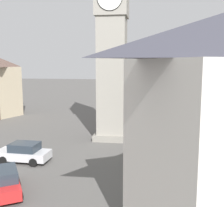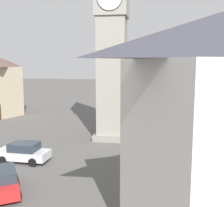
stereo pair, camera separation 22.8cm
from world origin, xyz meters
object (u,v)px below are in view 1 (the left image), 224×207
object	(u,v)px
clock_tower	(112,11)
pedestrian	(144,137)
car_silver_kerb	(199,130)
car_red_corner	(24,152)
car_blue_kerb	(3,181)
tree	(212,92)
road_sign	(127,110)

from	to	relation	value
clock_tower	pedestrian	size ratio (longest dim) A/B	12.71
car_silver_kerb	car_red_corner	bearing A→B (deg)	33.12
clock_tower	car_blue_kerb	bearing A→B (deg)	70.12
clock_tower	car_silver_kerb	size ratio (longest dim) A/B	4.86
clock_tower	car_blue_kerb	xyz separation A→B (m)	(4.68, 12.94, -11.81)
car_blue_kerb	car_silver_kerb	bearing A→B (deg)	-132.52
tree	road_sign	world-z (taller)	tree
clock_tower	car_blue_kerb	size ratio (longest dim) A/B	4.89
car_silver_kerb	road_sign	bearing A→B (deg)	-29.07
clock_tower	car_blue_kerb	world-z (taller)	clock_tower
clock_tower	car_red_corner	bearing A→B (deg)	52.98
pedestrian	tree	xyz separation A→B (m)	(-5.27, 1.63, 4.38)
road_sign	clock_tower	bearing A→B (deg)	81.16
clock_tower	car_silver_kerb	distance (m)	14.89
clock_tower	road_sign	size ratio (longest dim) A/B	7.68
pedestrian	car_blue_kerb	bearing A→B (deg)	51.11
car_blue_kerb	clock_tower	bearing A→B (deg)	-109.88
car_red_corner	road_sign	bearing A→B (deg)	-115.99
car_blue_kerb	tree	distance (m)	16.37
car_blue_kerb	tree	bearing A→B (deg)	-147.95
car_red_corner	road_sign	world-z (taller)	road_sign
tree	road_sign	size ratio (longest dim) A/B	3.04
car_red_corner	tree	xyz separation A→B (m)	(-14.49, -3.16, 4.63)
car_silver_kerb	pedestrian	bearing A→B (deg)	41.15
clock_tower	tree	bearing A→B (deg)	151.90
clock_tower	car_red_corner	world-z (taller)	clock_tower
clock_tower	road_sign	world-z (taller)	clock_tower
car_silver_kerb	road_sign	world-z (taller)	road_sign
tree	clock_tower	bearing A→B (deg)	-28.10
car_silver_kerb	pedestrian	xyz separation A→B (m)	(5.52, 4.83, 0.25)
car_red_corner	pedestrian	bearing A→B (deg)	-152.55
car_silver_kerb	pedestrian	distance (m)	7.34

